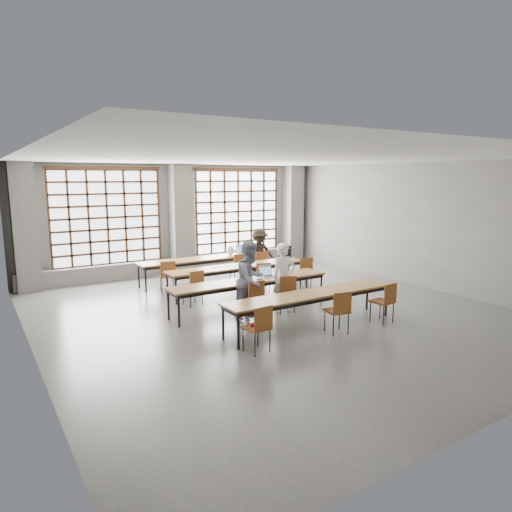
% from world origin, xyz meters
% --- Properties ---
extents(floor, '(11.00, 11.00, 0.00)m').
position_xyz_m(floor, '(0.00, 0.00, 0.00)').
color(floor, '#4D4D4B').
rests_on(floor, ground).
extents(ceiling, '(11.00, 11.00, 0.00)m').
position_xyz_m(ceiling, '(0.00, 0.00, 3.50)').
color(ceiling, silver).
rests_on(ceiling, floor).
extents(wall_back, '(10.00, 0.00, 10.00)m').
position_xyz_m(wall_back, '(0.00, 5.50, 1.75)').
color(wall_back, '#61615E').
rests_on(wall_back, floor).
extents(wall_left, '(0.00, 11.00, 11.00)m').
position_xyz_m(wall_left, '(-5.00, 0.00, 1.75)').
color(wall_left, '#61615E').
rests_on(wall_left, floor).
extents(wall_right, '(0.00, 11.00, 11.00)m').
position_xyz_m(wall_right, '(5.00, 0.00, 1.75)').
color(wall_right, '#61615E').
rests_on(wall_right, floor).
extents(column_left, '(0.60, 0.55, 3.50)m').
position_xyz_m(column_left, '(-4.50, 5.22, 1.75)').
color(column_left, '#555553').
rests_on(column_left, floor).
extents(column_mid, '(0.60, 0.55, 3.50)m').
position_xyz_m(column_mid, '(0.00, 5.22, 1.75)').
color(column_mid, '#555553').
rests_on(column_mid, floor).
extents(column_right, '(0.60, 0.55, 3.50)m').
position_xyz_m(column_right, '(4.50, 5.22, 1.75)').
color(column_right, '#555553').
rests_on(column_right, floor).
extents(window_left, '(3.32, 0.12, 3.00)m').
position_xyz_m(window_left, '(-2.25, 5.42, 1.90)').
color(window_left, white).
rests_on(window_left, wall_back).
extents(window_right, '(3.32, 0.12, 3.00)m').
position_xyz_m(window_right, '(2.25, 5.42, 1.90)').
color(window_right, white).
rests_on(window_right, wall_back).
extents(sill_ledge, '(9.80, 0.35, 0.50)m').
position_xyz_m(sill_ledge, '(0.00, 5.30, 0.25)').
color(sill_ledge, '#555553').
rests_on(sill_ledge, floor).
extents(desk_row_a, '(4.00, 0.70, 0.73)m').
position_xyz_m(desk_row_a, '(0.08, 3.65, 0.66)').
color(desk_row_a, brown).
rests_on(desk_row_a, floor).
extents(desk_row_b, '(4.00, 0.70, 0.73)m').
position_xyz_m(desk_row_b, '(0.31, 2.09, 0.66)').
color(desk_row_b, brown).
rests_on(desk_row_b, floor).
extents(desk_row_c, '(4.00, 0.70, 0.73)m').
position_xyz_m(desk_row_c, '(-0.32, 0.44, 0.66)').
color(desk_row_c, brown).
rests_on(desk_row_c, floor).
extents(desk_row_d, '(4.00, 0.70, 0.73)m').
position_xyz_m(desk_row_d, '(0.10, -1.30, 0.66)').
color(desk_row_d, brown).
rests_on(desk_row_d, floor).
extents(chair_back_left, '(0.51, 0.52, 0.88)m').
position_xyz_m(chair_back_left, '(-1.34, 3.02, 0.54)').
color(chair_back_left, brown).
rests_on(chair_back_left, floor).
extents(chair_back_mid, '(0.46, 0.46, 0.88)m').
position_xyz_m(chair_back_mid, '(0.87, 3.02, 0.54)').
color(chair_back_mid, brown).
rests_on(chair_back_mid, floor).
extents(chair_back_right, '(0.52, 0.52, 0.88)m').
position_xyz_m(chair_back_right, '(1.65, 3.02, 0.54)').
color(chair_back_right, brown).
rests_on(chair_back_right, floor).
extents(chair_mid_left, '(0.48, 0.48, 0.88)m').
position_xyz_m(chair_mid_left, '(-1.28, 1.46, 0.54)').
color(chair_mid_left, brown).
rests_on(chair_mid_left, floor).
extents(chair_mid_centre, '(0.52, 0.52, 0.88)m').
position_xyz_m(chair_mid_centre, '(0.69, 1.46, 0.54)').
color(chair_mid_centre, brown).
rests_on(chair_mid_centre, floor).
extents(chair_mid_right, '(0.49, 0.49, 0.88)m').
position_xyz_m(chair_mid_right, '(2.10, 1.46, 0.54)').
color(chair_mid_right, brown).
rests_on(chair_mid_right, floor).
extents(chair_front_left, '(0.43, 0.43, 0.88)m').
position_xyz_m(chair_front_left, '(-0.62, -0.19, 0.54)').
color(chair_front_left, brown).
rests_on(chair_front_left, floor).
extents(chair_front_right, '(0.51, 0.52, 0.88)m').
position_xyz_m(chair_front_right, '(0.26, -0.19, 0.54)').
color(chair_front_right, brown).
rests_on(chair_front_right, floor).
extents(chair_near_left, '(0.46, 0.47, 0.88)m').
position_xyz_m(chair_near_left, '(-1.59, -1.93, 0.54)').
color(chair_near_left, brown).
rests_on(chair_near_left, floor).
extents(chair_near_mid, '(0.49, 0.50, 0.88)m').
position_xyz_m(chair_near_mid, '(0.28, -1.93, 0.54)').
color(chair_near_mid, brown).
rests_on(chair_near_mid, floor).
extents(chair_near_right, '(0.46, 0.46, 0.88)m').
position_xyz_m(chair_near_right, '(1.60, -1.93, 0.54)').
color(chair_near_right, brown).
rests_on(chair_near_right, floor).
extents(student_male, '(0.61, 0.43, 1.60)m').
position_xyz_m(student_male, '(0.28, -0.06, 0.80)').
color(student_male, white).
rests_on(student_male, floor).
extents(student_female, '(1.02, 0.92, 1.72)m').
position_xyz_m(student_female, '(-0.62, -0.06, 0.86)').
color(student_female, navy).
rests_on(student_female, floor).
extents(student_back, '(1.14, 0.87, 1.55)m').
position_xyz_m(student_back, '(1.68, 3.15, 0.78)').
color(student_back, black).
rests_on(student_back, floor).
extents(laptop_front, '(0.37, 0.32, 0.26)m').
position_xyz_m(laptop_front, '(0.23, 0.55, 0.79)').
color(laptop_front, '#A9A9AE').
rests_on(laptop_front, desk_row_c).
extents(laptop_back, '(0.40, 0.35, 0.26)m').
position_xyz_m(laptop_back, '(1.44, 3.76, 0.79)').
color(laptop_back, '#B9BABF').
rests_on(laptop_back, desk_row_a).
extents(mouse, '(0.11, 0.09, 0.04)m').
position_xyz_m(mouse, '(0.63, 0.42, 0.75)').
color(mouse, silver).
rests_on(mouse, desk_row_c).
extents(green_box, '(0.26, 0.13, 0.09)m').
position_xyz_m(green_box, '(-0.37, 0.52, 0.78)').
color(green_box, green).
rests_on(green_box, desk_row_c).
extents(phone, '(0.14, 0.11, 0.01)m').
position_xyz_m(phone, '(-0.14, 0.34, 0.74)').
color(phone, black).
rests_on(phone, desk_row_c).
extents(paper_sheet_a, '(0.32, 0.25, 0.00)m').
position_xyz_m(paper_sheet_a, '(-0.29, 2.14, 0.73)').
color(paper_sheet_a, silver).
rests_on(paper_sheet_a, desk_row_b).
extents(paper_sheet_b, '(0.36, 0.33, 0.00)m').
position_xyz_m(paper_sheet_b, '(0.01, 2.04, 0.73)').
color(paper_sheet_b, white).
rests_on(paper_sheet_b, desk_row_b).
extents(paper_sheet_c, '(0.35, 0.30, 0.00)m').
position_xyz_m(paper_sheet_c, '(0.41, 2.09, 0.73)').
color(paper_sheet_c, white).
rests_on(paper_sheet_c, desk_row_b).
extents(backpack, '(0.33, 0.21, 0.40)m').
position_xyz_m(backpack, '(1.91, 2.14, 0.93)').
color(backpack, black).
rests_on(backpack, desk_row_b).
extents(plastic_bag, '(0.31, 0.28, 0.29)m').
position_xyz_m(plastic_bag, '(0.98, 3.70, 0.87)').
color(plastic_bag, white).
rests_on(plastic_bag, desk_row_a).
extents(red_pouch, '(0.22, 0.16, 0.06)m').
position_xyz_m(red_pouch, '(-1.60, -1.85, 0.50)').
color(red_pouch, maroon).
rests_on(red_pouch, chair_near_left).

